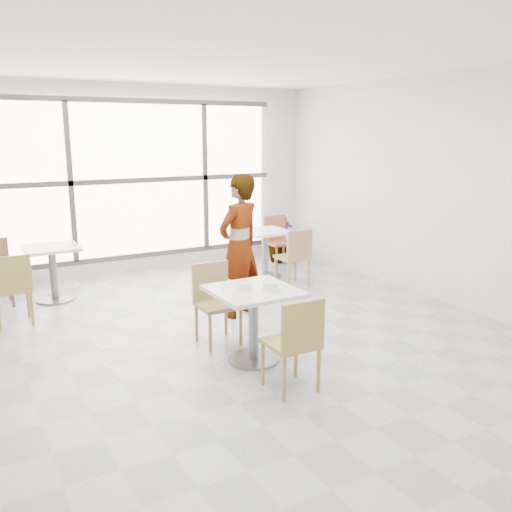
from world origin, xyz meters
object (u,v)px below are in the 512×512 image
person (239,246)px  main_table (253,311)px  plant_right (280,239)px  coffee_cup (244,287)px  chair_far (215,297)px  bg_chair_left_near (12,285)px  oatmeal_bowl (271,285)px  bg_table_right (265,247)px  bg_chair_right_far (278,238)px  bg_chair_right_near (295,254)px  chair_near (296,339)px  bg_table_left (53,266)px

person → main_table: bearing=47.2°
plant_right → coffee_cup: bearing=-126.5°
chair_far → bg_chair_left_near: 2.46m
oatmeal_bowl → bg_table_right: 3.28m
coffee_cup → bg_table_right: coffee_cup is taller
chair_far → bg_chair_right_far: bearing=47.0°
bg_chair_left_near → bg_chair_right_far: size_ratio=1.00×
oatmeal_bowl → bg_chair_left_near: 3.19m
bg_chair_left_near → bg_chair_right_near: size_ratio=1.00×
chair_near → person: bearing=-104.6°
chair_near → chair_far: same height
bg_chair_right_far → plant_right: bg_chair_right_far is taller
main_table → bg_chair_right_far: (2.26, 3.22, -0.02)m
chair_far → coffee_cup: chair_far is taller
coffee_cup → plant_right: size_ratio=0.19×
chair_near → bg_chair_right_far: same height
bg_table_right → bg_chair_right_far: bg_chair_right_far is taller
main_table → bg_table_right: bearing=57.7°
bg_chair_right_far → bg_table_left: bearing=-178.1°
coffee_cup → bg_table_right: size_ratio=0.21×
main_table → person: bearing=67.9°
chair_near → plant_right: chair_near is taller
chair_near → chair_far: size_ratio=1.00×
bg_table_left → bg_chair_left_near: size_ratio=0.86×
chair_far → bg_chair_right_near: (1.95, 1.37, 0.00)m
oatmeal_bowl → bg_chair_left_near: (-2.11, 2.37, -0.29)m
bg_chair_right_far → plant_right: (0.24, 0.30, -0.09)m
main_table → bg_table_right: size_ratio=1.07×
chair_near → bg_chair_right_near: same height
bg_chair_right_far → coffee_cup: bearing=-126.4°
person → bg_chair_right_far: size_ratio=2.03×
plant_right → oatmeal_bowl: bearing=-123.1°
bg_table_right → bg_chair_left_near: 3.74m
bg_table_right → coffee_cup: bearing=-123.9°
chair_near → bg_chair_right_far: size_ratio=1.00×
bg_chair_right_far → bg_table_right: bearing=-138.4°
oatmeal_bowl → bg_table_right: bearing=60.7°
bg_table_left → bg_chair_left_near: (-0.59, -0.82, 0.01)m
bg_table_left → plant_right: 3.91m
coffee_cup → bg_table_right: 3.30m
chair_near → plant_right: (2.51, 4.29, -0.09)m
main_table → bg_chair_left_near: 3.01m
bg_chair_right_near → coffee_cup: bearing=46.2°
coffee_cup → bg_chair_left_near: bg_chair_left_near is taller
coffee_cup → bg_table_left: (-1.29, 3.08, -0.29)m
bg_table_left → bg_chair_right_far: size_ratio=0.86×
main_table → chair_near: bearing=-90.6°
chair_near → plant_right: bearing=-120.3°
person → bg_chair_left_near: bearing=-41.7°
bg_chair_right_far → plant_right: size_ratio=1.07×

